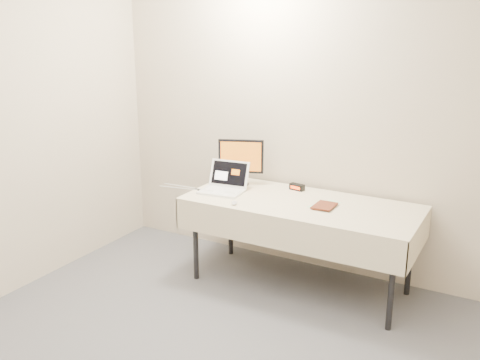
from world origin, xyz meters
The scene contains 9 objects.
back_wall centered at (0.00, 2.50, 1.35)m, with size 4.00×0.10×2.70m, color beige.
table centered at (0.00, 2.05, 0.68)m, with size 1.86×0.81×0.74m.
laptop centered at (-0.69, 2.01, 0.80)m, with size 0.39×0.37×0.24m.
monitor centered at (-0.65, 2.23, 0.97)m, with size 0.37×0.18×0.40m.
book centered at (0.13, 2.01, 0.84)m, with size 0.16×0.02×0.21m, color #96381B.
alarm_clock centered at (-0.16, 2.32, 0.76)m, with size 0.13×0.07×0.05m.
clicker centered at (-0.44, 1.74, 0.75)m, with size 0.04×0.09×0.02m, color #BABABC.
paper_form centered at (0.19, 2.07, 0.74)m, with size 0.11×0.28×0.00m, color #B2DEB0.
usb_dongle centered at (-0.89, 1.91, 0.74)m, with size 0.06×0.02×0.01m, color black.
Camera 1 is at (1.53, -1.71, 2.10)m, focal length 40.00 mm.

